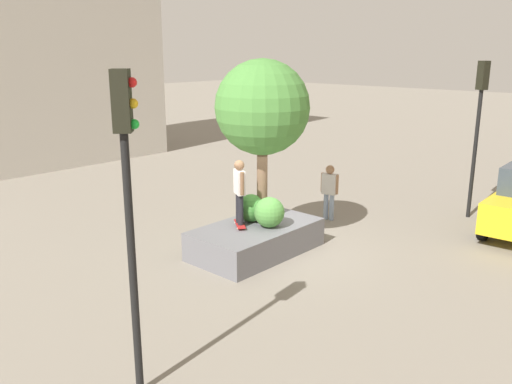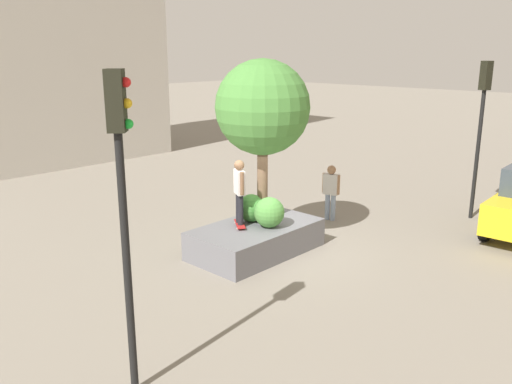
{
  "view_description": "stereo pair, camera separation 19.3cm",
  "coord_description": "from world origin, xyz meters",
  "px_view_note": "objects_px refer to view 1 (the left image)",
  "views": [
    {
      "loc": [
        10.27,
        8.53,
        5.17
      ],
      "look_at": [
        0.55,
        -0.32,
        1.65
      ],
      "focal_mm": 37.36,
      "sensor_mm": 36.0,
      "label": 1
    },
    {
      "loc": [
        10.14,
        8.68,
        5.17
      ],
      "look_at": [
        0.55,
        -0.32,
        1.65
      ],
      "focal_mm": 37.36,
      "sensor_mm": 36.0,
      "label": 2
    }
  ],
  "objects_px": {
    "skateboarder": "(239,187)",
    "bystander_watching": "(329,188)",
    "planter_ledge": "(256,239)",
    "traffic_light_corner": "(128,185)",
    "skateboard": "(240,224)",
    "traffic_light_median": "(479,114)",
    "plaza_tree": "(262,108)"
  },
  "relations": [
    {
      "from": "traffic_light_median",
      "to": "bystander_watching",
      "type": "bearing_deg",
      "value": -44.2
    },
    {
      "from": "skateboard",
      "to": "traffic_light_corner",
      "type": "distance_m",
      "value": 6.51
    },
    {
      "from": "skateboard",
      "to": "skateboarder",
      "type": "bearing_deg",
      "value": 180.0
    },
    {
      "from": "planter_ledge",
      "to": "bystander_watching",
      "type": "height_order",
      "value": "bystander_watching"
    },
    {
      "from": "bystander_watching",
      "to": "planter_ledge",
      "type": "bearing_deg",
      "value": 3.39
    },
    {
      "from": "planter_ledge",
      "to": "skateboarder",
      "type": "bearing_deg",
      "value": -39.11
    },
    {
      "from": "traffic_light_corner",
      "to": "traffic_light_median",
      "type": "distance_m",
      "value": 12.44
    },
    {
      "from": "skateboarder",
      "to": "bystander_watching",
      "type": "distance_m",
      "value": 4.03
    },
    {
      "from": "planter_ledge",
      "to": "plaza_tree",
      "type": "distance_m",
      "value": 3.39
    },
    {
      "from": "plaza_tree",
      "to": "skateboarder",
      "type": "bearing_deg",
      "value": -5.48
    },
    {
      "from": "skateboard",
      "to": "traffic_light_median",
      "type": "bearing_deg",
      "value": 155.97
    },
    {
      "from": "skateboarder",
      "to": "traffic_light_median",
      "type": "bearing_deg",
      "value": 155.97
    },
    {
      "from": "skateboarder",
      "to": "bystander_watching",
      "type": "xyz_separation_m",
      "value": [
        -3.95,
        0.05,
        -0.78
      ]
    },
    {
      "from": "planter_ledge",
      "to": "traffic_light_median",
      "type": "bearing_deg",
      "value": 156.82
    },
    {
      "from": "traffic_light_corner",
      "to": "traffic_light_median",
      "type": "xyz_separation_m",
      "value": [
        -12.44,
        0.29,
        -0.04
      ]
    },
    {
      "from": "plaza_tree",
      "to": "traffic_light_corner",
      "type": "distance_m",
      "value": 6.68
    },
    {
      "from": "traffic_light_median",
      "to": "bystander_watching",
      "type": "height_order",
      "value": "traffic_light_median"
    },
    {
      "from": "skateboard",
      "to": "bystander_watching",
      "type": "height_order",
      "value": "bystander_watching"
    },
    {
      "from": "planter_ledge",
      "to": "plaza_tree",
      "type": "xyz_separation_m",
      "value": [
        -0.45,
        -0.19,
        3.36
      ]
    },
    {
      "from": "plaza_tree",
      "to": "bystander_watching",
      "type": "relative_size",
      "value": 2.43
    },
    {
      "from": "planter_ledge",
      "to": "traffic_light_median",
      "type": "xyz_separation_m",
      "value": [
        -6.86,
        2.94,
        2.92
      ]
    },
    {
      "from": "skateboard",
      "to": "traffic_light_corner",
      "type": "height_order",
      "value": "traffic_light_corner"
    },
    {
      "from": "planter_ledge",
      "to": "traffic_light_corner",
      "type": "height_order",
      "value": "traffic_light_corner"
    },
    {
      "from": "traffic_light_corner",
      "to": "bystander_watching",
      "type": "bearing_deg",
      "value": -162.74
    },
    {
      "from": "planter_ledge",
      "to": "plaza_tree",
      "type": "height_order",
      "value": "plaza_tree"
    },
    {
      "from": "skateboard",
      "to": "planter_ledge",
      "type": "bearing_deg",
      "value": 140.89
    },
    {
      "from": "skateboard",
      "to": "skateboarder",
      "type": "relative_size",
      "value": 0.45
    },
    {
      "from": "plaza_tree",
      "to": "traffic_light_corner",
      "type": "height_order",
      "value": "plaza_tree"
    },
    {
      "from": "planter_ledge",
      "to": "bystander_watching",
      "type": "bearing_deg",
      "value": -176.61
    },
    {
      "from": "traffic_light_median",
      "to": "planter_ledge",
      "type": "bearing_deg",
      "value": -23.18
    },
    {
      "from": "planter_ledge",
      "to": "traffic_light_corner",
      "type": "xyz_separation_m",
      "value": [
        5.58,
        2.64,
        2.96
      ]
    },
    {
      "from": "skateboarder",
      "to": "skateboard",
      "type": "bearing_deg",
      "value": 0.0
    }
  ]
}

